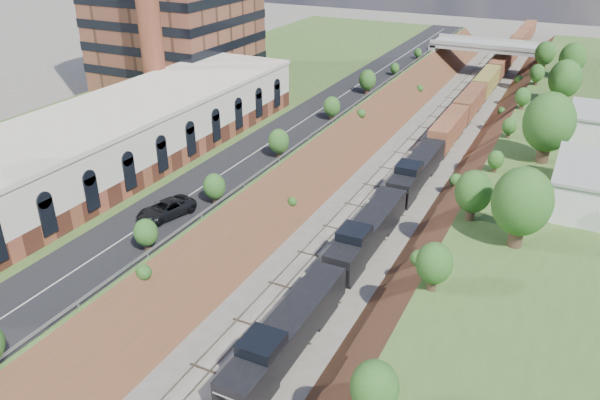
# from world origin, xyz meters

# --- Properties ---
(platform_left) EXTENTS (44.00, 180.00, 5.00)m
(platform_left) POSITION_xyz_m (-33.00, 60.00, 2.50)
(platform_left) COLOR #415D26
(platform_left) RESTS_ON ground
(embankment_left) EXTENTS (10.00, 180.00, 10.00)m
(embankment_left) POSITION_xyz_m (-11.00, 60.00, 0.00)
(embankment_left) COLOR brown
(embankment_left) RESTS_ON ground
(embankment_right) EXTENTS (10.00, 180.00, 10.00)m
(embankment_right) POSITION_xyz_m (11.00, 60.00, 0.00)
(embankment_right) COLOR brown
(embankment_right) RESTS_ON ground
(rail_left_track) EXTENTS (1.58, 180.00, 0.18)m
(rail_left_track) POSITION_xyz_m (-2.60, 60.00, 0.09)
(rail_left_track) COLOR gray
(rail_left_track) RESTS_ON ground
(rail_right_track) EXTENTS (1.58, 180.00, 0.18)m
(rail_right_track) POSITION_xyz_m (2.60, 60.00, 0.09)
(rail_right_track) COLOR gray
(rail_right_track) RESTS_ON ground
(road) EXTENTS (8.00, 180.00, 0.10)m
(road) POSITION_xyz_m (-15.50, 60.00, 5.05)
(road) COLOR black
(road) RESTS_ON platform_left
(guardrail) EXTENTS (0.10, 171.00, 0.70)m
(guardrail) POSITION_xyz_m (-11.40, 59.80, 5.55)
(guardrail) COLOR #99999E
(guardrail) RESTS_ON platform_left
(commercial_building) EXTENTS (14.30, 62.30, 7.00)m
(commercial_building) POSITION_xyz_m (-28.00, 38.00, 8.51)
(commercial_building) COLOR brown
(commercial_building) RESTS_ON platform_left
(overpass) EXTENTS (24.50, 8.30, 7.40)m
(overpass) POSITION_xyz_m (0.00, 122.00, 4.92)
(overpass) COLOR gray
(overpass) RESTS_ON ground
(tree_right_large) EXTENTS (5.25, 5.25, 7.61)m
(tree_right_large) POSITION_xyz_m (17.00, 40.00, 9.38)
(tree_right_large) COLOR #473323
(tree_right_large) RESTS_ON platform_right
(tree_left_crest) EXTENTS (2.45, 2.45, 3.55)m
(tree_left_crest) POSITION_xyz_m (-11.80, 20.00, 7.04)
(tree_left_crest) COLOR #473323
(tree_left_crest) RESTS_ON platform_left
(freight_train) EXTENTS (2.86, 161.63, 4.55)m
(freight_train) POSITION_xyz_m (2.60, 98.47, 2.51)
(freight_train) COLOR black
(freight_train) RESTS_ON ground
(suv) EXTENTS (4.38, 6.52, 1.66)m
(suv) POSITION_xyz_m (-14.64, 30.35, 5.93)
(suv) COLOR black
(suv) RESTS_ON road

